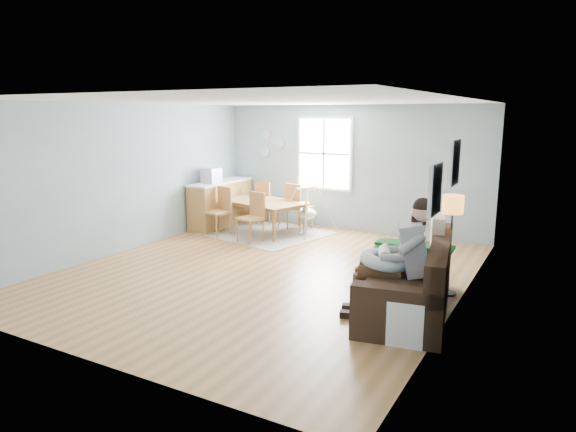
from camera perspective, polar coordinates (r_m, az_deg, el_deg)
The scene contains 22 objects.
room at distance 7.98m, azimuth -2.58°, elevation 10.64°, with size 8.40×9.40×3.90m.
window at distance 11.35m, azimuth 4.08°, elevation 6.93°, with size 1.32×0.08×1.62m.
pictures at distance 5.91m, azimuth 17.07°, elevation 4.38°, with size 0.05×1.34×0.74m.
wall_plates at distance 12.01m, azimuth -2.03°, elevation 8.04°, with size 0.67×0.02×0.66m.
sofa at distance 6.87m, azimuth 13.65°, elevation -7.49°, with size 1.39×2.48×0.95m.
green_throw at distance 7.55m, azimuth 13.66°, elevation -3.69°, with size 1.06×0.91×0.04m, color #13531E.
beige_pillow at distance 7.30m, azimuth 16.23°, elevation -2.15°, with size 0.16×0.58×0.58m, color tan.
father at distance 6.43m, azimuth 12.25°, elevation -4.22°, with size 1.15×0.71×1.54m.
nursing_pillow at distance 6.47m, azimuth 10.64°, elevation -4.83°, with size 0.61×0.61×0.17m, color #C6E1F8.
infant at distance 6.49m, azimuth 10.69°, elevation -3.99°, with size 0.25×0.42×0.15m.
toddler at distance 6.96m, azimuth 13.31°, elevation -3.17°, with size 0.64×0.38×0.97m.
floor_lamp at distance 7.40m, azimuth 17.81°, elevation 0.34°, with size 0.29×0.29×1.42m.
storage_cube at distance 5.99m, azimuth 12.74°, elevation -11.10°, with size 0.51×0.47×0.51m.
rug at distance 11.11m, azimuth -3.16°, elevation -1.75°, with size 2.71×2.06×0.01m, color gray.
dining_table at distance 11.04m, azimuth -3.18°, elevation -0.04°, with size 1.96×1.09×0.69m, color brown.
chair_sw at distance 10.89m, azimuth -7.47°, elevation 0.98°, with size 0.55×0.55×1.00m.
chair_se at distance 10.19m, azimuth -3.87°, elevation 0.27°, with size 0.54×0.54×0.99m.
chair_nw at distance 11.79m, azimuth -2.55°, elevation 1.80°, with size 0.48×0.48×0.99m.
chair_ne at distance 11.15m, azimuth 0.97°, elevation 1.41°, with size 0.57×0.57×1.03m.
counter at distance 11.70m, azimuth -7.49°, elevation 1.41°, with size 0.56×1.84×1.03m.
monitor at distance 11.32m, azimuth -8.54°, elevation 4.48°, with size 0.38×0.36×0.33m.
baby_swing at distance 10.87m, azimuth 2.09°, elevation 0.32°, with size 1.26×1.27×0.99m.
Camera 1 is at (4.18, -6.80, 2.51)m, focal length 32.00 mm.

